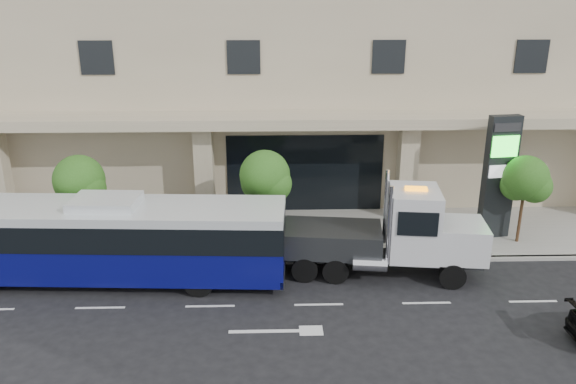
% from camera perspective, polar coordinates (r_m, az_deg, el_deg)
% --- Properties ---
extents(ground, '(120.00, 120.00, 0.00)m').
position_cam_1_polar(ground, '(22.41, 2.84, -9.41)').
color(ground, black).
rests_on(ground, ground).
extents(sidewalk, '(120.00, 6.00, 0.15)m').
position_cam_1_polar(sidewalk, '(26.87, 2.04, -4.18)').
color(sidewalk, gray).
rests_on(sidewalk, ground).
extents(curb, '(120.00, 0.30, 0.15)m').
position_cam_1_polar(curb, '(24.15, 2.48, -6.99)').
color(curb, gray).
rests_on(curb, ground).
extents(convention_center, '(60.00, 17.60, 20.00)m').
position_cam_1_polar(convention_center, '(35.09, 1.13, 17.94)').
color(convention_center, tan).
rests_on(convention_center, ground).
extents(tree_left, '(2.27, 2.20, 4.22)m').
position_cam_1_polar(tree_left, '(25.80, -20.37, 0.79)').
color(tree_left, '#422B19').
rests_on(tree_left, sidewalk).
extents(tree_mid, '(2.28, 2.20, 4.38)m').
position_cam_1_polar(tree_mid, '(24.38, -2.31, 1.34)').
color(tree_mid, '#422B19').
rests_on(tree_mid, sidewalk).
extents(tree_right, '(2.10, 2.00, 4.04)m').
position_cam_1_polar(tree_right, '(26.88, 23.03, 1.00)').
color(tree_right, '#422B19').
rests_on(tree_right, sidewalk).
extents(city_bus, '(13.89, 3.63, 3.49)m').
position_cam_1_polar(city_bus, '(23.11, -17.70, -4.55)').
color(city_bus, black).
rests_on(city_bus, ground).
extents(tow_truck, '(9.13, 3.19, 4.13)m').
position_cam_1_polar(tow_truck, '(22.87, 10.53, -4.39)').
color(tow_truck, '#2D3033').
rests_on(tow_truck, ground).
extents(signage_pylon, '(1.48, 0.72, 5.70)m').
position_cam_1_polar(signage_pylon, '(27.11, 20.63, 1.47)').
color(signage_pylon, black).
rests_on(signage_pylon, sidewalk).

